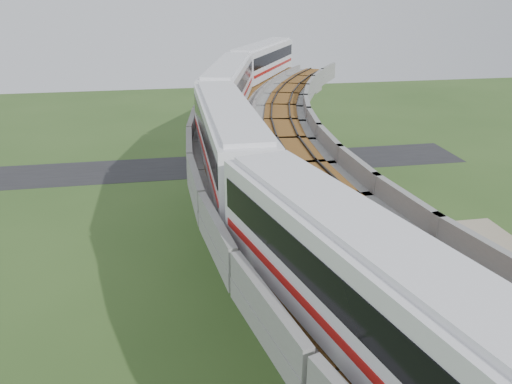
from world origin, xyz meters
TOP-DOWN VIEW (x-y plane):
  - ground at (0.00, 0.00)m, footprint 160.00×160.00m
  - dirt_lot at (14.00, -2.00)m, footprint 18.00×26.00m
  - asphalt_road at (0.00, 30.00)m, footprint 60.00×8.00m
  - viaduct at (3.84, 0.00)m, footprint 19.58×73.98m
  - metro_train at (0.70, 6.46)m, footprint 13.73×60.95m
  - fence at (9.75, 0.00)m, footprint 3.87×38.73m
  - tree_0 at (11.74, 23.65)m, footprint 2.95×2.95m
  - tree_1 at (7.88, 15.06)m, footprint 2.75×2.75m
  - tree_2 at (7.61, 10.62)m, footprint 2.04×2.04m
  - tree_3 at (6.79, 0.93)m, footprint 2.77×2.77m
  - tree_4 at (6.64, -5.19)m, footprint 2.39×2.39m
  - car_red at (15.09, -3.47)m, footprint 3.75×2.48m
  - car_dark at (13.81, 6.77)m, footprint 4.15×2.13m

SIDE VIEW (x-z plane):
  - ground at x=0.00m, z-range 0.00..0.00m
  - asphalt_road at x=0.00m, z-range 0.00..0.03m
  - dirt_lot at x=14.00m, z-range 0.00..0.04m
  - car_dark at x=13.81m, z-range 0.04..1.19m
  - car_red at x=15.09m, z-range 0.04..1.21m
  - fence at x=9.75m, z-range 0.00..1.50m
  - tree_2 at x=7.61m, z-range 0.34..2.76m
  - tree_4 at x=6.64m, z-range 0.32..2.99m
  - tree_3 at x=6.79m, z-range 0.31..3.28m
  - tree_0 at x=11.74m, z-range 0.30..3.40m
  - tree_1 at x=7.88m, z-range 0.38..3.48m
  - viaduct at x=3.84m, z-range 3.35..14.75m
  - metro_train at x=0.70m, z-range 10.49..14.13m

